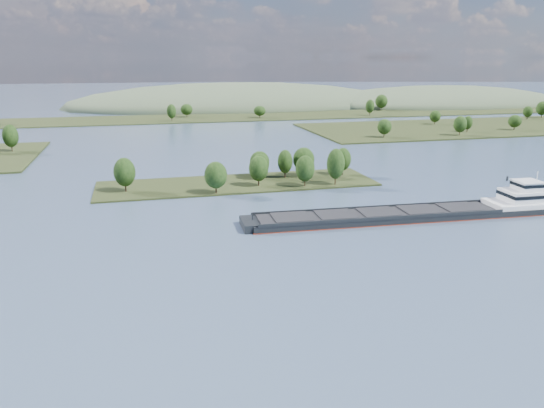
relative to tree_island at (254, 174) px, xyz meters
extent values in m
plane|color=#36485D|center=(-5.92, -58.72, -3.86)|extent=(1800.00, 1800.00, 0.00)
cube|color=black|center=(-5.92, 1.28, -3.86)|extent=(100.00, 30.00, 1.20)
cylinder|color=black|center=(16.19, -9.70, -1.46)|extent=(0.50, 0.50, 3.61)
ellipsoid|color=black|center=(16.19, -9.70, 3.13)|extent=(6.85, 6.85, 9.27)
cylinder|color=black|center=(4.33, 9.84, -1.67)|extent=(0.50, 0.50, 3.19)
ellipsoid|color=black|center=(4.33, 9.84, 2.40)|extent=(7.61, 7.61, 8.21)
cylinder|color=black|center=(0.52, -4.94, -1.51)|extent=(0.50, 0.50, 3.51)
ellipsoid|color=black|center=(0.52, -4.94, 2.96)|extent=(7.03, 7.03, 9.03)
cylinder|color=black|center=(3.61, 5.71, -1.71)|extent=(0.50, 0.50, 3.11)
ellipsoid|color=black|center=(3.61, 5.71, 2.24)|extent=(6.77, 6.77, 7.99)
cylinder|color=black|center=(-15.76, -12.16, -1.50)|extent=(0.50, 0.50, 3.53)
ellipsoid|color=black|center=(-15.76, -12.16, 3.00)|extent=(7.67, 7.67, 9.08)
cylinder|color=black|center=(-45.17, -2.17, -1.35)|extent=(0.50, 0.50, 3.82)
ellipsoid|color=black|center=(-45.17, -2.17, 3.51)|extent=(7.29, 7.29, 9.82)
cylinder|color=black|center=(13.18, 5.45, -1.52)|extent=(0.50, 0.50, 3.49)
ellipsoid|color=black|center=(13.18, 5.45, 2.93)|extent=(5.66, 5.66, 8.98)
cylinder|color=black|center=(36.18, 4.84, -1.54)|extent=(0.50, 0.50, 3.45)
ellipsoid|color=black|center=(36.18, 4.84, 2.85)|extent=(6.40, 6.40, 8.88)
cylinder|color=black|center=(27.50, -10.04, -1.13)|extent=(0.50, 0.50, 4.27)
ellipsoid|color=black|center=(27.50, -10.04, 4.31)|extent=(6.42, 6.42, 10.99)
cylinder|color=black|center=(20.76, 6.19, -1.45)|extent=(0.50, 0.50, 3.63)
ellipsoid|color=black|center=(20.76, 6.19, 3.17)|extent=(8.23, 8.23, 9.34)
cylinder|color=black|center=(-99.16, 93.05, -0.94)|extent=(0.50, 0.50, 4.24)
ellipsoid|color=black|center=(-99.16, 93.05, 4.45)|extent=(7.42, 7.42, 10.91)
cube|color=black|center=(224.08, 121.28, -3.86)|extent=(320.00, 90.00, 1.60)
cylinder|color=black|center=(95.73, 91.28, -1.36)|extent=(0.50, 0.50, 3.40)
ellipsoid|color=black|center=(95.73, 91.28, 2.96)|extent=(7.95, 7.95, 8.74)
cylinder|color=black|center=(254.98, 154.00, -1.05)|extent=(0.50, 0.50, 4.03)
ellipsoid|color=black|center=(254.98, 154.00, 4.08)|extent=(9.03, 9.03, 10.37)
cylinder|color=black|center=(188.93, 100.41, -1.52)|extent=(0.50, 0.50, 3.08)
ellipsoid|color=black|center=(188.93, 100.41, 2.39)|extent=(8.01, 8.01, 7.92)
cylinder|color=black|center=(141.72, 87.55, -1.21)|extent=(0.50, 0.50, 3.70)
ellipsoid|color=black|center=(141.72, 87.55, 3.49)|extent=(7.72, 7.72, 9.52)
cylinder|color=black|center=(154.84, 99.41, -1.47)|extent=(0.50, 0.50, 3.18)
ellipsoid|color=black|center=(154.84, 99.41, 2.58)|extent=(5.59, 5.59, 8.18)
cylinder|color=black|center=(155.90, 138.15, -1.51)|extent=(0.50, 0.50, 3.11)
ellipsoid|color=black|center=(155.90, 138.15, 2.44)|extent=(7.42, 7.42, 7.99)
cylinder|color=black|center=(237.75, 148.40, -1.48)|extent=(0.50, 0.50, 3.16)
ellipsoid|color=black|center=(237.75, 148.40, 2.53)|extent=(6.67, 6.67, 8.11)
cube|color=black|center=(-5.92, 221.28, -3.86)|extent=(900.00, 60.00, 1.20)
cylinder|color=black|center=(137.80, 203.16, -1.22)|extent=(0.50, 0.50, 4.09)
ellipsoid|color=black|center=(137.80, 203.16, 3.98)|extent=(6.89, 6.89, 10.52)
cylinder|color=black|center=(-2.32, 226.85, -1.61)|extent=(0.50, 0.50, 3.30)
ellipsoid|color=black|center=(-2.32, 226.85, 2.58)|extent=(9.19, 9.19, 8.48)
cylinder|color=black|center=(164.22, 237.96, -1.03)|extent=(0.50, 0.50, 4.46)
ellipsoid|color=black|center=(164.22, 237.96, 4.63)|extent=(10.49, 10.49, 11.46)
cylinder|color=black|center=(50.64, 209.16, -1.79)|extent=(0.50, 0.50, 2.95)
ellipsoid|color=black|center=(50.64, 209.16, 1.96)|extent=(9.10, 9.10, 7.58)
cylinder|color=black|center=(-15.30, 202.59, -1.28)|extent=(0.50, 0.50, 3.97)
ellipsoid|color=black|center=(-15.30, 202.59, 3.77)|extent=(6.65, 6.65, 10.21)
ellipsoid|color=#405037|center=(254.08, 291.28, -3.86)|extent=(260.00, 140.00, 36.00)
ellipsoid|color=#405037|center=(54.08, 321.28, -3.86)|extent=(320.00, 160.00, 44.00)
cube|color=black|center=(33.65, -52.12, -3.29)|extent=(92.17, 16.02, 2.52)
cube|color=maroon|center=(33.65, -52.12, -3.80)|extent=(92.41, 16.26, 0.29)
cube|color=black|center=(24.77, -46.06, -1.68)|extent=(71.01, 4.00, 0.92)
cube|color=black|center=(24.21, -57.28, -1.68)|extent=(71.01, 4.00, 0.92)
cube|color=black|center=(24.49, -51.67, -1.86)|extent=(69.21, 13.74, 0.34)
cube|color=black|center=(-0.70, -50.41, -1.51)|extent=(10.77, 9.90, 0.40)
cube|color=black|center=(11.90, -51.04, -1.51)|extent=(10.77, 9.90, 0.40)
cube|color=black|center=(24.49, -51.67, -1.51)|extent=(10.77, 9.90, 0.40)
cube|color=black|center=(37.09, -52.30, -1.51)|extent=(10.77, 9.90, 0.40)
cube|color=black|center=(49.68, -52.92, -1.51)|extent=(10.77, 9.90, 0.40)
cube|color=black|center=(-12.72, -49.81, -2.83)|extent=(3.95, 10.48, 2.29)
cylinder|color=black|center=(-11.57, -49.87, -1.23)|extent=(0.29, 0.29, 2.52)
cube|color=white|center=(69.15, -53.90, -1.34)|extent=(18.87, 11.91, 1.38)
cube|color=white|center=(70.29, -53.95, 0.95)|extent=(11.91, 9.73, 3.44)
cube|color=black|center=(70.29, -53.95, 1.41)|extent=(12.15, 9.97, 1.03)
cube|color=white|center=(71.43, -54.01, 3.93)|extent=(7.21, 7.21, 2.52)
cube|color=black|center=(71.43, -54.01, 4.39)|extent=(7.45, 7.45, 0.92)
cube|color=white|center=(71.43, -54.01, 5.31)|extent=(7.69, 7.69, 0.23)
cylinder|color=white|center=(74.30, -54.15, 6.68)|extent=(0.24, 0.24, 2.98)
cylinder|color=black|center=(67.03, -50.35, 5.54)|extent=(0.60, 0.60, 1.38)
camera|label=1|loc=(-40.33, -183.63, 40.74)|focal=35.00mm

